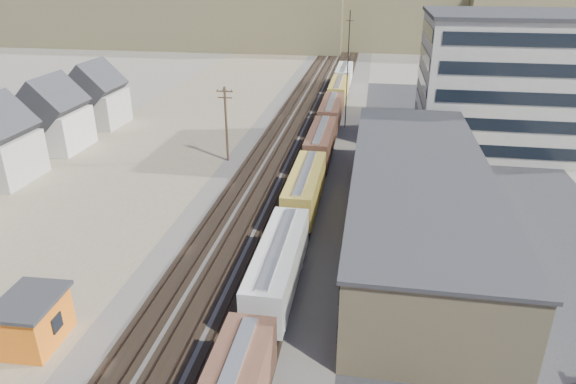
% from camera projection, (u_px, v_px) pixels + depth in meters
% --- Properties ---
extents(ballast_bed, '(18.00, 200.00, 0.06)m').
position_uv_depth(ballast_bed, '(299.00, 145.00, 74.86)').
color(ballast_bed, '#4C4742').
rests_on(ballast_bed, ground).
extents(dirt_yard, '(24.00, 180.00, 0.03)m').
position_uv_depth(dirt_yard, '(141.00, 161.00, 68.88)').
color(dirt_yard, '#73614F').
rests_on(dirt_yard, ground).
extents(asphalt_lot, '(26.00, 120.00, 0.04)m').
position_uv_depth(asphalt_lot, '(472.00, 197.00, 58.01)').
color(asphalt_lot, '#232326').
rests_on(asphalt_lot, ground).
extents(rail_tracks, '(11.40, 200.00, 0.24)m').
position_uv_depth(rail_tracks, '(296.00, 144.00, 74.91)').
color(rail_tracks, black).
rests_on(rail_tracks, ground).
extents(freight_train, '(3.00, 119.74, 4.46)m').
position_uv_depth(freight_train, '(314.00, 163.00, 60.26)').
color(freight_train, black).
rests_on(freight_train, ground).
extents(warehouse, '(12.40, 40.40, 7.25)m').
position_uv_depth(warehouse, '(417.00, 201.00, 48.59)').
color(warehouse, tan).
rests_on(warehouse, ground).
extents(office_tower, '(22.60, 18.60, 18.45)m').
position_uv_depth(office_tower, '(504.00, 81.00, 71.35)').
color(office_tower, '#9E998E').
rests_on(office_tower, ground).
extents(utility_pole_north, '(2.20, 0.32, 10.00)m').
position_uv_depth(utility_pole_north, '(226.00, 123.00, 66.80)').
color(utility_pole_north, '#382619').
rests_on(utility_pole_north, ground).
extents(radio_mast, '(1.20, 0.16, 18.00)m').
position_uv_depth(radio_mast, '(348.00, 71.00, 79.28)').
color(radio_mast, black).
rests_on(radio_mast, ground).
extents(maintenance_shed, '(4.04, 5.12, 3.65)m').
position_uv_depth(maintenance_shed, '(33.00, 320.00, 35.07)').
color(maintenance_shed, orange).
rests_on(maintenance_shed, ground).
extents(parked_car_blue, '(6.55, 5.13, 1.65)m').
position_uv_depth(parked_car_blue, '(440.00, 135.00, 76.69)').
color(parked_car_blue, navy).
rests_on(parked_car_blue, ground).
extents(parked_car_far, '(1.88, 4.25, 1.42)m').
position_uv_depth(parked_car_far, '(509.00, 150.00, 70.77)').
color(parked_car_far, silver).
rests_on(parked_car_far, ground).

